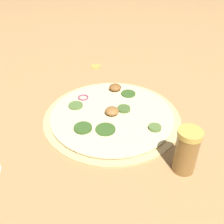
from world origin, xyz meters
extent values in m
plane|color=tan|center=(0.00, 0.00, 0.00)|extent=(3.00, 3.00, 0.00)
cylinder|color=#D6B77A|center=(0.00, 0.00, 0.00)|extent=(0.36, 0.36, 0.01)
cylinder|color=beige|center=(0.00, 0.00, 0.01)|extent=(0.33, 0.33, 0.00)
ellipsoid|color=#996633|center=(0.00, 0.00, 0.02)|extent=(0.04, 0.04, 0.02)
torus|color=#934266|center=(0.09, 0.08, 0.01)|extent=(0.03, 0.03, 0.00)
cylinder|color=#385B23|center=(0.09, -0.06, 0.01)|extent=(0.04, 0.04, 0.00)
cylinder|color=#47662D|center=(0.01, -0.03, 0.01)|extent=(0.04, 0.04, 0.01)
cylinder|color=#385B23|center=(-0.07, 0.02, 0.01)|extent=(0.05, 0.05, 0.00)
cylinder|color=#567538|center=(0.05, 0.10, 0.01)|extent=(0.04, 0.04, 0.01)
ellipsoid|color=brown|center=(0.12, -0.02, 0.02)|extent=(0.04, 0.04, 0.02)
cylinder|color=#567538|center=(-0.07, -0.10, 0.01)|extent=(0.03, 0.03, 0.01)
cylinder|color=#385B23|center=(-0.06, 0.08, 0.01)|extent=(0.05, 0.05, 0.01)
cylinder|color=olive|center=(-0.20, -0.13, 0.05)|extent=(0.05, 0.05, 0.09)
cylinder|color=gold|center=(-0.20, -0.13, 0.10)|extent=(0.05, 0.05, 0.01)
cylinder|color=gold|center=(0.31, 0.03, 0.00)|extent=(0.04, 0.04, 0.01)
camera|label=1|loc=(-0.56, 0.06, 0.42)|focal=42.00mm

